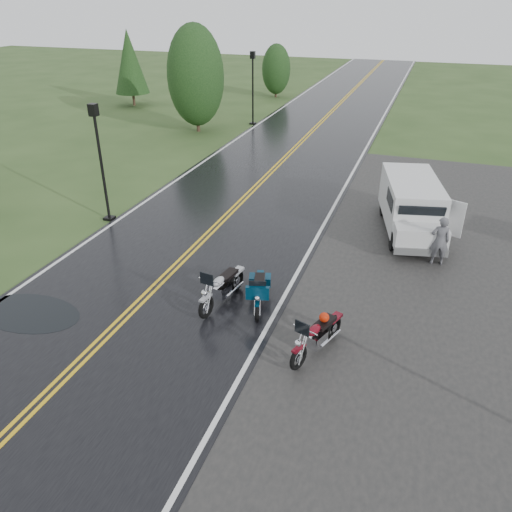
% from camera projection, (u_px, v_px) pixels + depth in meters
% --- Properties ---
extents(ground, '(120.00, 120.00, 0.00)m').
position_uv_depth(ground, '(140.00, 303.00, 14.22)').
color(ground, '#2D471E').
rests_on(ground, ground).
extents(road, '(8.00, 100.00, 0.04)m').
position_uv_depth(road, '(256.00, 187.00, 22.54)').
color(road, black).
rests_on(road, ground).
extents(motorcycle_red, '(1.43, 2.23, 1.24)m').
position_uv_depth(motorcycle_red, '(299.00, 349.00, 11.40)').
color(motorcycle_red, '#600B16').
rests_on(motorcycle_red, ground).
extents(motorcycle_teal, '(1.21, 2.07, 1.15)m').
position_uv_depth(motorcycle_teal, '(257.00, 303.00, 13.15)').
color(motorcycle_teal, '#05283D').
rests_on(motorcycle_teal, ground).
extents(motorcycle_silver, '(1.14, 2.30, 1.30)m').
position_uv_depth(motorcycle_silver, '(206.00, 299.00, 13.21)').
color(motorcycle_silver, '#9C9DA3').
rests_on(motorcycle_silver, ground).
extents(van_white, '(2.90, 5.24, 1.95)m').
position_uv_depth(van_white, '(396.00, 225.00, 16.63)').
color(van_white, silver).
rests_on(van_white, ground).
extents(person_at_van, '(0.66, 0.49, 1.64)m').
position_uv_depth(person_at_van, '(440.00, 242.00, 15.84)').
color(person_at_van, '#525157').
rests_on(person_at_van, ground).
extents(lamp_post_near_left, '(0.38, 0.38, 4.45)m').
position_uv_depth(lamp_post_near_left, '(101.00, 164.00, 18.37)').
color(lamp_post_near_left, black).
rests_on(lamp_post_near_left, ground).
extents(lamp_post_far_left, '(0.39, 0.39, 4.59)m').
position_uv_depth(lamp_post_far_left, '(253.00, 88.00, 32.24)').
color(lamp_post_far_left, black).
rests_on(lamp_post_far_left, ground).
extents(tree_left_mid, '(3.46, 3.46, 5.40)m').
position_uv_depth(tree_left_mid, '(196.00, 87.00, 30.36)').
color(tree_left_mid, '#1E3D19').
rests_on(tree_left_mid, ground).
extents(tree_left_far, '(2.33, 2.33, 3.58)m').
position_uv_depth(tree_left_far, '(276.00, 75.00, 40.99)').
color(tree_left_far, '#1E3D19').
rests_on(tree_left_far, ground).
extents(pine_left_far, '(2.57, 2.57, 5.35)m').
position_uv_depth(pine_left_far, '(130.00, 69.00, 37.55)').
color(pine_left_far, '#1E3D19').
rests_on(pine_left_far, ground).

